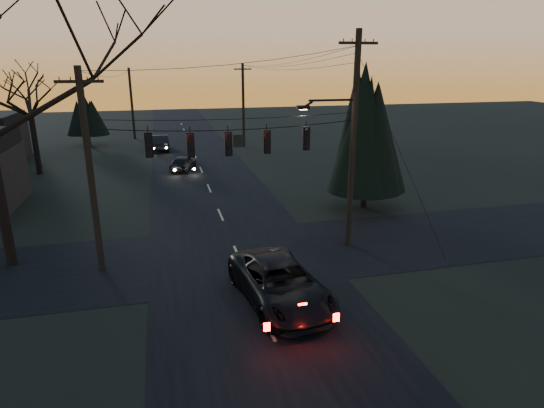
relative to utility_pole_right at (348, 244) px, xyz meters
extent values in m
plane|color=black|center=(-5.50, -10.00, 0.00)|extent=(160.00, 160.00, 0.00)
cube|color=black|center=(-5.50, 10.00, 0.01)|extent=(8.00, 120.00, 0.02)
cube|color=black|center=(-5.50, 0.00, 0.01)|extent=(60.00, 7.00, 0.02)
cylinder|color=black|center=(-5.75, 0.00, 6.10)|extent=(11.50, 0.04, 0.04)
cylinder|color=black|center=(-15.42, 1.41, 2.79)|extent=(0.44, 0.44, 5.59)
cylinder|color=black|center=(3.34, 5.42, 0.80)|extent=(0.36, 0.36, 1.60)
cone|color=black|center=(3.34, 5.42, 4.84)|extent=(4.09, 4.09, 7.29)
cylinder|color=black|center=(-18.23, 19.71, 2.29)|extent=(0.44, 0.44, 4.58)
cylinder|color=black|center=(-16.09, 32.57, 0.80)|extent=(0.36, 0.36, 1.60)
cone|color=black|center=(-16.09, 32.57, 3.46)|extent=(3.22, 3.22, 4.53)
imported|color=black|center=(-4.70, -4.67, 0.79)|extent=(3.34, 5.98, 1.58)
imported|color=black|center=(-6.94, 18.15, 0.63)|extent=(2.60, 3.97, 1.26)
imported|color=black|center=(-8.70, 27.97, 0.77)|extent=(1.84, 4.73, 1.53)
camera|label=1|loc=(-8.63, -19.31, 8.63)|focal=30.00mm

